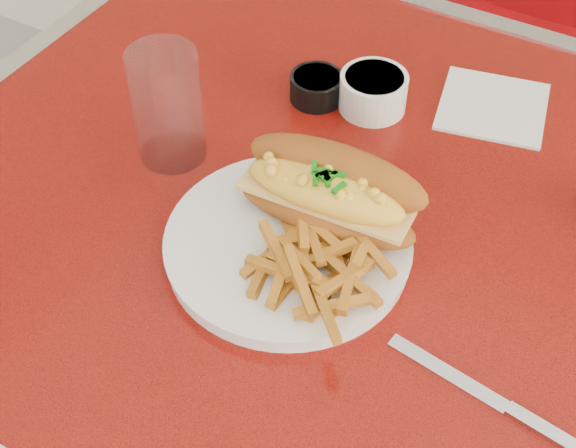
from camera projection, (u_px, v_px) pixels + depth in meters
The scene contains 11 objects.
diner_table at pixel (436, 341), 0.92m from camera, with size 1.23×0.83×0.77m.
booth_bench_far at pixel (568, 143), 1.63m from camera, with size 1.20×0.51×0.90m.
dinner_plate at pixel (288, 245), 0.79m from camera, with size 0.24×0.24×0.02m.
mac_hoagie at pixel (329, 191), 0.78m from camera, with size 0.19×0.10×0.08m.
fries_pile at pixel (312, 257), 0.75m from camera, with size 0.12×0.11×0.04m, color orange, non-canonical shape.
fork at pixel (355, 238), 0.78m from camera, with size 0.03×0.17×0.00m.
gravy_ramekin at pixel (373, 91), 0.93m from camera, with size 0.09×0.09×0.04m.
sauce_cup_left at pixel (316, 86), 0.95m from camera, with size 0.07×0.07×0.03m.
water_tumbler at pixel (167, 106), 0.85m from camera, with size 0.07×0.07×0.13m, color #BFE3F5.
knife at pixel (498, 403), 0.68m from camera, with size 0.18×0.04×0.01m.
paper_napkin at pixel (493, 106), 0.95m from camera, with size 0.12×0.12×0.00m, color silver.
Camera 1 is at (0.11, -0.54, 1.37)m, focal length 50.00 mm.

